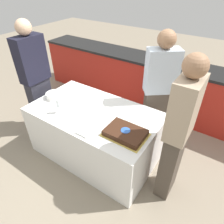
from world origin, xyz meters
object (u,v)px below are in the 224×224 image
cake (125,133)px  person_seated_left (36,80)px  plate_stack (54,95)px  wine_glass (58,104)px  person_cutting_cake (159,92)px  person_seated_right (178,134)px

cake → person_seated_left: person_seated_left is taller
person_seated_left → plate_stack: bearing=-96.5°
wine_glass → person_cutting_cake: (0.87, 0.94, -0.00)m
wine_glass → person_seated_left: person_seated_left is taller
person_seated_left → wine_glass: bearing=-109.8°
wine_glass → person_seated_right: (1.36, 0.25, 0.02)m
person_cutting_cake → wine_glass: bearing=9.0°
wine_glass → person_seated_left: size_ratio=0.11×
person_seated_left → person_seated_right: size_ratio=1.01×
person_cutting_cake → person_seated_left: bearing=-14.5°
cake → person_seated_right: person_seated_right is taller
cake → person_seated_left: size_ratio=0.27×
person_seated_right → person_cutting_cake: bearing=-144.7°
person_seated_right → person_seated_left: bearing=-90.0°
plate_stack → person_seated_right: (1.67, 0.04, 0.11)m
person_seated_left → person_seated_right: bearing=-90.0°
plate_stack → person_cutting_cake: size_ratio=0.13×
person_cutting_cake → cake: bearing=51.8°
cake → wine_glass: (-0.87, -0.10, 0.09)m
cake → person_seated_right: (0.49, 0.15, 0.11)m
wine_glass → person_seated_right: bearing=10.5°
wine_glass → person_cutting_cake: size_ratio=0.11×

